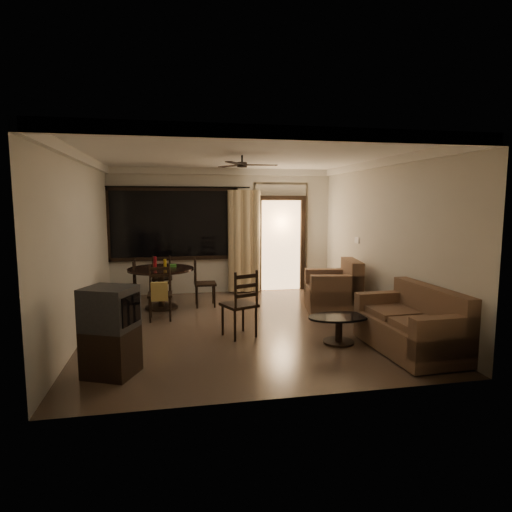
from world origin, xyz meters
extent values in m
plane|color=#7F6651|center=(0.00, 0.00, 0.00)|extent=(5.50, 5.50, 0.00)
plane|color=beige|center=(0.00, 2.75, 1.40)|extent=(5.00, 0.00, 5.00)
plane|color=beige|center=(0.00, -2.75, 1.40)|extent=(5.00, 0.00, 5.00)
plane|color=beige|center=(-2.50, 0.00, 1.40)|extent=(0.00, 5.50, 5.50)
plane|color=beige|center=(2.50, 0.00, 1.40)|extent=(0.00, 5.50, 5.50)
plane|color=white|center=(0.00, 0.00, 2.80)|extent=(5.50, 5.50, 0.00)
cube|color=black|center=(-1.10, 2.72, 1.57)|extent=(2.70, 0.04, 1.45)
cylinder|color=black|center=(-1.00, 2.63, 2.38)|extent=(3.20, 0.03, 0.03)
cube|color=#FFC684|center=(1.35, 2.71, 1.05)|extent=(0.91, 0.03, 2.08)
cube|color=white|center=(2.48, 1.05, 1.30)|extent=(0.02, 0.18, 0.12)
cylinder|color=black|center=(0.00, 0.00, 2.74)|extent=(0.03, 0.03, 0.12)
cylinder|color=black|center=(0.00, 0.00, 2.65)|extent=(0.16, 0.16, 0.08)
cylinder|color=black|center=(-1.37, 1.47, 0.77)|extent=(1.26, 1.26, 0.04)
cylinder|color=black|center=(-1.37, 1.47, 0.39)|extent=(0.13, 0.13, 0.73)
cylinder|color=black|center=(-1.37, 1.47, 0.02)|extent=(0.63, 0.63, 0.03)
cylinder|color=maroon|center=(-1.47, 1.52, 0.90)|extent=(0.06, 0.06, 0.22)
cylinder|color=#B38813|center=(-1.28, 1.41, 0.88)|extent=(0.06, 0.06, 0.18)
cube|color=#2A7824|center=(-1.13, 1.59, 0.81)|extent=(0.14, 0.10, 0.05)
cube|color=black|center=(-2.05, 1.47, 0.45)|extent=(0.42, 0.42, 0.04)
cube|color=black|center=(-0.52, 1.47, 0.45)|extent=(0.42, 0.42, 0.04)
cube|color=black|center=(-1.37, 0.62, 0.45)|extent=(0.42, 0.42, 0.04)
cube|color=tan|center=(-1.37, 0.39, 0.55)|extent=(0.28, 0.08, 0.32)
cube|color=black|center=(-1.37, 2.27, 0.45)|extent=(0.42, 0.42, 0.04)
cube|color=black|center=(-1.87, -1.75, 0.28)|extent=(0.71, 0.69, 0.56)
cube|color=black|center=(-1.87, -1.75, 0.82)|extent=(0.71, 0.69, 0.50)
cube|color=black|center=(-1.62, -1.86, 0.82)|extent=(0.18, 0.38, 0.34)
cube|color=#40271D|center=(2.05, -1.70, 0.23)|extent=(0.93, 1.67, 0.41)
cube|color=#40271D|center=(2.38, -1.69, 0.56)|extent=(0.26, 1.65, 0.67)
cube|color=#40271D|center=(2.07, -2.43, 0.43)|extent=(0.88, 0.21, 0.51)
cube|color=#40271D|center=(2.03, -0.97, 0.43)|extent=(0.88, 0.21, 0.51)
cube|color=#40271D|center=(2.00, -1.70, 0.46)|extent=(0.66, 1.45, 0.12)
cube|color=#40271D|center=(1.83, 0.63, 0.25)|extent=(1.10, 1.10, 0.45)
cube|color=#40271D|center=(2.18, 0.57, 0.61)|extent=(0.38, 0.97, 0.72)
cube|color=#40271D|center=(1.76, 0.26, 0.47)|extent=(0.97, 0.36, 0.56)
cube|color=#40271D|center=(1.89, 1.00, 0.47)|extent=(0.97, 0.36, 0.56)
cube|color=#40271D|center=(1.77, 0.64, 0.50)|extent=(0.78, 0.83, 0.13)
ellipsoid|color=#12124E|center=(1.77, 0.64, 0.62)|extent=(0.40, 0.33, 0.12)
ellipsoid|color=black|center=(1.24, -1.17, 0.39)|extent=(0.92, 0.55, 0.03)
cylinder|color=black|center=(1.24, -1.17, 0.19)|extent=(0.10, 0.10, 0.37)
cylinder|color=black|center=(1.24, -1.17, 0.02)|extent=(0.45, 0.45, 0.03)
cube|color=black|center=(-0.15, -0.57, 0.49)|extent=(0.60, 0.60, 0.04)
camera|label=1|loc=(-1.12, -6.90, 2.06)|focal=30.00mm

